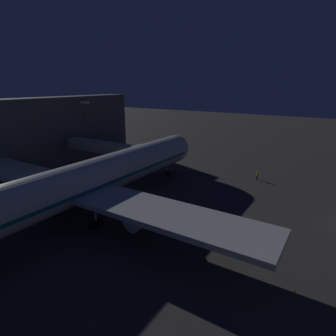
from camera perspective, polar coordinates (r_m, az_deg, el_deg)
ground_plane at (r=51.94m, az=-9.39°, el=-6.14°), size 320.00×320.00×0.00m
airliner_at_gate at (r=44.81m, az=-16.46°, el=-2.66°), size 58.48×60.29×18.43m
jet_bridge at (r=65.92m, az=-11.68°, el=3.93°), size 23.70×3.40×7.29m
apron_floodlight_mast at (r=77.87m, az=-16.21°, el=8.18°), size 2.90×0.50×15.73m
ground_crew_marshaller_fwd at (r=63.69m, az=17.73°, el=-1.39°), size 0.40×0.40×1.87m
traffic_cone_nose_port at (r=66.82m, az=4.04°, el=-0.45°), size 0.36×0.36×0.55m
traffic_cone_nose_starboard at (r=68.93m, az=0.83°, el=0.13°), size 0.36×0.36×0.55m
traffic_cone_wingtip_svc_side at (r=32.73m, az=24.42°, el=-22.08°), size 0.36×0.36×0.55m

